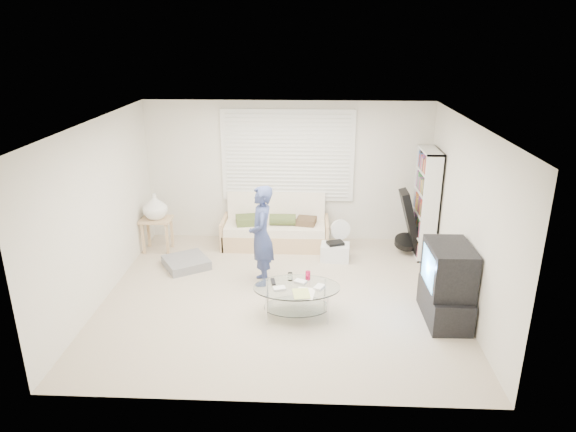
{
  "coord_description": "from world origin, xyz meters",
  "views": [
    {
      "loc": [
        0.41,
        -6.55,
        3.6
      ],
      "look_at": [
        0.09,
        0.3,
        1.12
      ],
      "focal_mm": 32.0,
      "sensor_mm": 36.0,
      "label": 1
    }
  ],
  "objects_px": {
    "futon_sofa": "(275,229)",
    "bookshelf": "(426,204)",
    "coffee_table": "(297,292)",
    "tv_unit": "(447,284)"
  },
  "relations": [
    {
      "from": "futon_sofa",
      "to": "tv_unit",
      "type": "bearing_deg",
      "value": -44.72
    },
    {
      "from": "bookshelf",
      "to": "coffee_table",
      "type": "distance_m",
      "value": 3.02
    },
    {
      "from": "bookshelf",
      "to": "tv_unit",
      "type": "height_order",
      "value": "bookshelf"
    },
    {
      "from": "bookshelf",
      "to": "coffee_table",
      "type": "height_order",
      "value": "bookshelf"
    },
    {
      "from": "futon_sofa",
      "to": "bookshelf",
      "type": "bearing_deg",
      "value": -5.86
    },
    {
      "from": "bookshelf",
      "to": "tv_unit",
      "type": "bearing_deg",
      "value": -93.39
    },
    {
      "from": "futon_sofa",
      "to": "bookshelf",
      "type": "height_order",
      "value": "bookshelf"
    },
    {
      "from": "futon_sofa",
      "to": "bookshelf",
      "type": "relative_size",
      "value": 1.02
    },
    {
      "from": "bookshelf",
      "to": "coffee_table",
      "type": "relative_size",
      "value": 1.53
    },
    {
      "from": "tv_unit",
      "to": "coffee_table",
      "type": "xyz_separation_m",
      "value": [
        -1.94,
        -0.01,
        -0.16
      ]
    }
  ]
}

